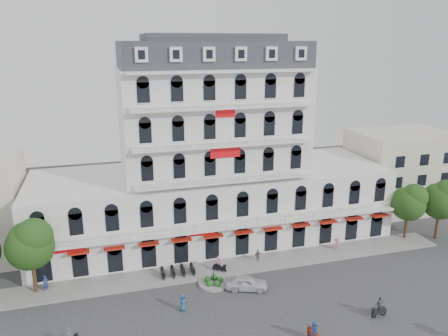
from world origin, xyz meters
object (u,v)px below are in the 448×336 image
parked_car (246,283)px  rider_east (314,332)px  rider_center (219,264)px  rider_northeast (379,307)px

parked_car → rider_east: (2.90, -9.46, 0.26)m
rider_east → rider_center: 14.41m
rider_east → rider_center: (-4.68, 13.63, 0.05)m
parked_car → rider_northeast: size_ratio=2.08×
parked_car → rider_northeast: rider_northeast is taller
parked_car → rider_center: 4.54m
parked_car → rider_center: size_ratio=2.14×
rider_center → rider_northeast: bearing=-6.8°
rider_east → rider_center: rider_east is taller
parked_car → rider_east: rider_east is taller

